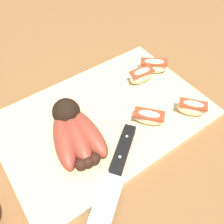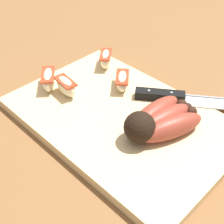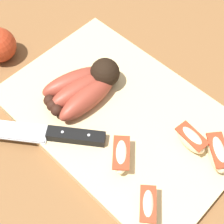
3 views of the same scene
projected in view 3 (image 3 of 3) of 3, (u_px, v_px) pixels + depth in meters
ground_plane at (110, 122)px, 0.63m from camera, size 6.00×6.00×0.00m
cutting_board at (122, 117)px, 0.63m from camera, size 0.43×0.28×0.02m
banana_bunch at (85, 87)px, 0.62m from camera, size 0.10×0.15×0.06m
chefs_knife at (48, 134)px, 0.59m from camera, size 0.24×0.19×0.02m
apple_wedge_near at (217, 153)px, 0.55m from camera, size 0.07×0.06×0.04m
apple_wedge_middle at (191, 139)px, 0.57m from camera, size 0.06×0.03×0.04m
apple_wedge_far at (147, 206)px, 0.51m from camera, size 0.06×0.06×0.04m
apple_wedge_extra at (121, 155)px, 0.55m from camera, size 0.06×0.07×0.03m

